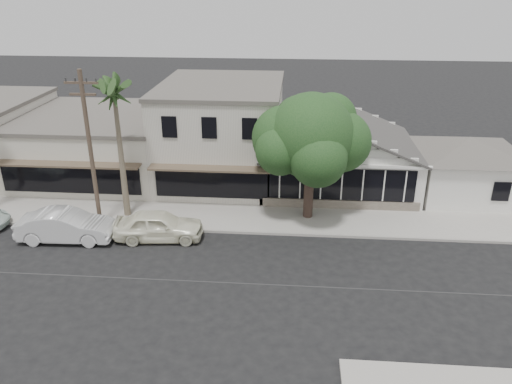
# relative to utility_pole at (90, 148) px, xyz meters

# --- Properties ---
(ground) EXTENTS (140.00, 140.00, 0.00)m
(ground) POSITION_rel_utility_pole_xyz_m (9.00, -5.20, -4.79)
(ground) COLOR black
(ground) RESTS_ON ground
(sidewalk_north) EXTENTS (90.00, 3.50, 0.15)m
(sidewalk_north) POSITION_rel_utility_pole_xyz_m (1.00, 1.55, -4.71)
(sidewalk_north) COLOR #9E9991
(sidewalk_north) RESTS_ON ground
(corner_shop) EXTENTS (10.40, 8.60, 5.10)m
(corner_shop) POSITION_rel_utility_pole_xyz_m (14.00, 7.27, -2.17)
(corner_shop) COLOR white
(corner_shop) RESTS_ON ground
(side_cottage) EXTENTS (6.00, 6.00, 3.00)m
(side_cottage) POSITION_rel_utility_pole_xyz_m (22.20, 6.30, -3.29)
(side_cottage) COLOR white
(side_cottage) RESTS_ON ground
(row_building_near) EXTENTS (8.00, 10.00, 6.50)m
(row_building_near) POSITION_rel_utility_pole_xyz_m (6.00, 8.30, -1.54)
(row_building_near) COLOR beige
(row_building_near) RESTS_ON ground
(row_building_midnear) EXTENTS (10.00, 10.00, 4.20)m
(row_building_midnear) POSITION_rel_utility_pole_xyz_m (-3.00, 8.30, -2.69)
(row_building_midnear) COLOR silver
(row_building_midnear) RESTS_ON ground
(utility_pole) EXTENTS (1.80, 0.24, 9.00)m
(utility_pole) POSITION_rel_utility_pole_xyz_m (0.00, 0.00, 0.00)
(utility_pole) COLOR brown
(utility_pole) RESTS_ON ground
(car_0) EXTENTS (4.98, 2.37, 1.64)m
(car_0) POSITION_rel_utility_pole_xyz_m (3.79, -1.21, -3.97)
(car_0) COLOR white
(car_0) RESTS_ON ground
(car_1) EXTENTS (5.25, 2.02, 1.71)m
(car_1) POSITION_rel_utility_pole_xyz_m (-1.21, -1.73, -3.94)
(car_1) COLOR silver
(car_1) RESTS_ON ground
(shade_tree) EXTENTS (6.83, 6.17, 7.57)m
(shade_tree) POSITION_rel_utility_pole_xyz_m (11.92, 2.22, 0.20)
(shade_tree) COLOR #3F2F26
(shade_tree) RESTS_ON ground
(palm_east) EXTENTS (3.34, 3.34, 8.84)m
(palm_east) POSITION_rel_utility_pole_xyz_m (1.17, 1.34, 2.80)
(palm_east) COLOR #726651
(palm_east) RESTS_ON ground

